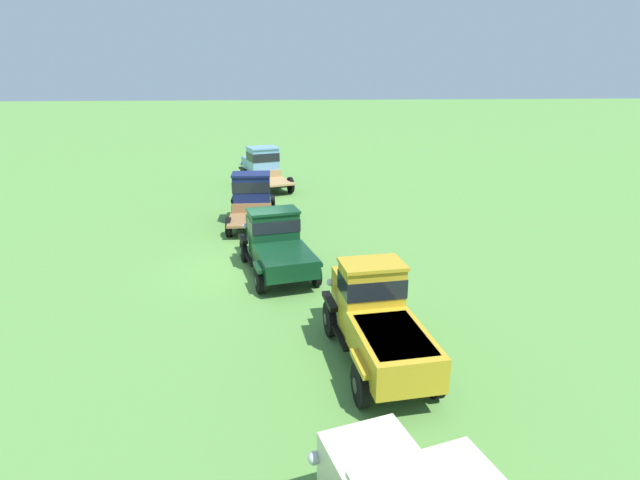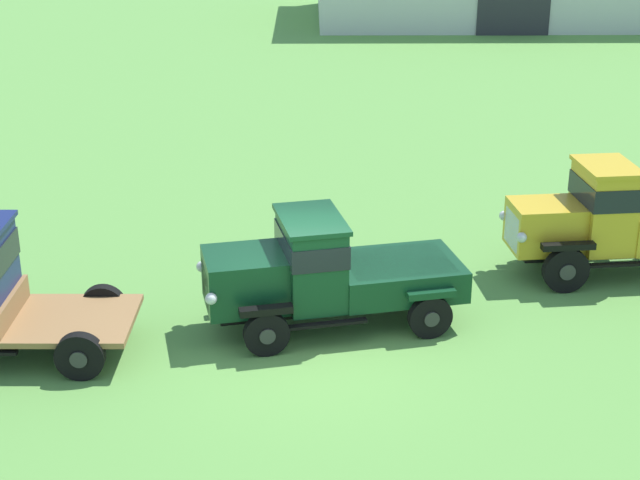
{
  "view_description": "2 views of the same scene",
  "coord_description": "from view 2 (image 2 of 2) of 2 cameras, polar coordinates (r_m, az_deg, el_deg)",
  "views": [
    {
      "loc": [
        15.98,
        0.96,
        6.29
      ],
      "look_at": [
        0.1,
        2.47,
        1.0
      ],
      "focal_mm": 28.0,
      "sensor_mm": 36.0,
      "label": 1
    },
    {
      "loc": [
        -0.06,
        -14.62,
        7.96
      ],
      "look_at": [
        0.1,
        2.47,
        1.0
      ],
      "focal_mm": 55.0,
      "sensor_mm": 36.0,
      "label": 2
    }
  ],
  "objects": [
    {
      "name": "vintage_truck_far_side",
      "position": [
        20.01,
        17.09,
        1.1
      ],
      "size": [
        4.73,
        2.13,
        2.26
      ],
      "color": "black",
      "rests_on": "ground"
    },
    {
      "name": "ground_plane",
      "position": [
        16.65,
        -0.27,
        -6.41
      ],
      "size": [
        240.0,
        240.0,
        0.0
      ],
      "primitive_type": "plane",
      "color": "#5B9342"
    },
    {
      "name": "vintage_truck_midrow_center",
      "position": [
        17.07,
        0.26,
        -1.85
      ],
      "size": [
        4.8,
        2.74,
        2.05
      ],
      "color": "black",
      "rests_on": "ground"
    }
  ]
}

